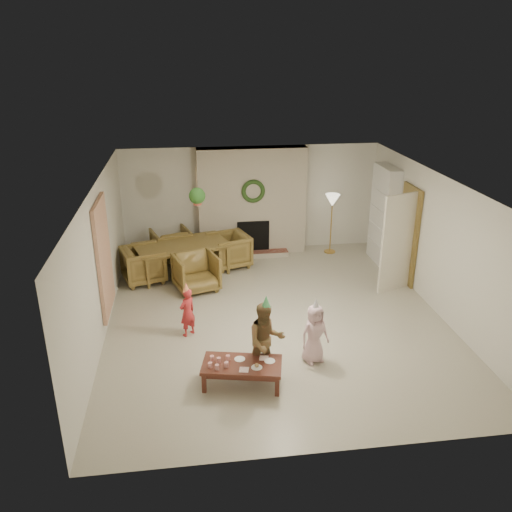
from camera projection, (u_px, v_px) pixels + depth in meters
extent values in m
plane|color=#B7B29E|center=(275.00, 316.00, 9.60)|extent=(7.00, 7.00, 0.00)
plane|color=white|center=(277.00, 183.00, 8.66)|extent=(7.00, 7.00, 0.00)
plane|color=silver|center=(251.00, 199.00, 12.34)|extent=(7.00, 0.00, 7.00)
plane|color=silver|center=(329.00, 366.00, 5.91)|extent=(7.00, 0.00, 7.00)
plane|color=silver|center=(100.00, 262.00, 8.75)|extent=(0.00, 7.00, 7.00)
plane|color=silver|center=(438.00, 245.00, 9.50)|extent=(0.00, 7.00, 7.00)
cube|color=#4D2714|center=(252.00, 201.00, 12.16)|extent=(2.50, 0.40, 2.50)
cube|color=maroon|center=(254.00, 254.00, 12.28)|extent=(1.60, 0.30, 0.12)
cube|color=black|center=(253.00, 236.00, 12.29)|extent=(0.75, 0.12, 0.75)
torus|color=#1F3F17|center=(253.00, 191.00, 11.84)|extent=(0.54, 0.10, 0.54)
cylinder|color=gold|center=(330.00, 251.00, 12.58)|extent=(0.27, 0.27, 0.03)
cylinder|color=gold|center=(331.00, 226.00, 12.33)|extent=(0.03, 0.03, 1.29)
cone|color=beige|center=(333.00, 200.00, 12.10)|extent=(0.34, 0.34, 0.29)
cube|color=white|center=(384.00, 215.00, 11.65)|extent=(0.30, 1.00, 2.20)
cube|color=white|center=(380.00, 243.00, 11.89)|extent=(0.30, 0.92, 0.03)
cube|color=white|center=(382.00, 226.00, 11.74)|extent=(0.30, 0.92, 0.03)
cube|color=white|center=(384.00, 209.00, 11.59)|extent=(0.30, 0.92, 0.03)
cube|color=white|center=(385.00, 191.00, 11.44)|extent=(0.30, 0.92, 0.03)
cube|color=#AE2033|center=(382.00, 239.00, 11.70)|extent=(0.20, 0.40, 0.24)
cube|color=#275E8F|center=(381.00, 219.00, 11.73)|extent=(0.20, 0.44, 0.24)
cube|color=#A27B22|center=(385.00, 205.00, 11.45)|extent=(0.20, 0.36, 0.22)
cube|color=olive|center=(408.00, 235.00, 10.69)|extent=(0.05, 0.86, 2.04)
cube|color=beige|center=(398.00, 243.00, 10.30)|extent=(0.77, 0.32, 2.00)
cube|color=beige|center=(104.00, 257.00, 8.94)|extent=(0.06, 1.20, 2.00)
imported|color=olive|center=(183.00, 259.00, 11.24)|extent=(2.18, 1.62, 0.68)
imported|color=olive|center=(196.00, 272.00, 10.51)|extent=(1.02, 1.04, 0.76)
imported|color=olive|center=(171.00, 245.00, 11.94)|extent=(1.02, 1.04, 0.76)
imported|color=olive|center=(144.00, 265.00, 10.89)|extent=(1.04, 1.02, 0.76)
imported|color=olive|center=(229.00, 250.00, 11.65)|extent=(1.04, 1.02, 0.76)
cylinder|color=tan|center=(197.00, 184.00, 10.01)|extent=(0.01, 0.01, 0.70)
cylinder|color=#A94836|center=(197.00, 202.00, 10.14)|extent=(0.16, 0.16, 0.12)
sphere|color=#204F1A|center=(197.00, 196.00, 10.09)|extent=(0.32, 0.32, 0.32)
cube|color=#592A1D|center=(242.00, 365.00, 7.55)|extent=(1.24, 0.80, 0.05)
cube|color=#592A1D|center=(242.00, 369.00, 7.58)|extent=(1.14, 0.69, 0.07)
cube|color=#592A1D|center=(204.00, 383.00, 7.44)|extent=(0.07, 0.07, 0.30)
cube|color=#592A1D|center=(277.00, 386.00, 7.37)|extent=(0.07, 0.07, 0.30)
cube|color=#592A1D|center=(209.00, 365.00, 7.87)|extent=(0.07, 0.07, 0.30)
cube|color=#592A1D|center=(278.00, 368.00, 7.80)|extent=(0.07, 0.07, 0.30)
cylinder|color=white|center=(210.00, 365.00, 7.44)|extent=(0.07, 0.07, 0.08)
cylinder|color=white|center=(212.00, 358.00, 7.60)|extent=(0.07, 0.07, 0.08)
cylinder|color=white|center=(217.00, 367.00, 7.39)|extent=(0.07, 0.07, 0.08)
cylinder|color=white|center=(219.00, 360.00, 7.55)|extent=(0.07, 0.07, 0.08)
cylinder|color=white|center=(226.00, 365.00, 7.45)|extent=(0.07, 0.07, 0.08)
cylinder|color=white|center=(228.00, 358.00, 7.61)|extent=(0.07, 0.07, 0.08)
cylinder|color=white|center=(240.00, 359.00, 7.64)|extent=(0.19, 0.19, 0.01)
cylinder|color=white|center=(257.00, 367.00, 7.45)|extent=(0.19, 0.19, 0.01)
cylinder|color=white|center=(270.00, 361.00, 7.60)|extent=(0.19, 0.19, 0.01)
sphere|color=tan|center=(257.00, 365.00, 7.43)|extent=(0.07, 0.07, 0.06)
cube|color=#FFBBC5|center=(244.00, 370.00, 7.39)|extent=(0.16, 0.16, 0.01)
cube|color=#FFBBC5|center=(264.00, 358.00, 7.67)|extent=(0.16, 0.16, 0.01)
imported|color=red|center=(187.00, 312.00, 8.83)|extent=(0.37, 0.36, 0.86)
cone|color=#FFD054|center=(186.00, 287.00, 8.65)|extent=(0.15, 0.15, 0.16)
imported|color=#953A28|center=(266.00, 341.00, 7.65)|extent=(0.63, 0.52, 1.20)
cone|color=#51BE6F|center=(266.00, 302.00, 7.41)|extent=(0.17, 0.17, 0.20)
imported|color=beige|center=(314.00, 334.00, 8.07)|extent=(0.54, 0.44, 0.97)
cone|color=silver|center=(316.00, 304.00, 7.87)|extent=(0.14, 0.14, 0.17)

